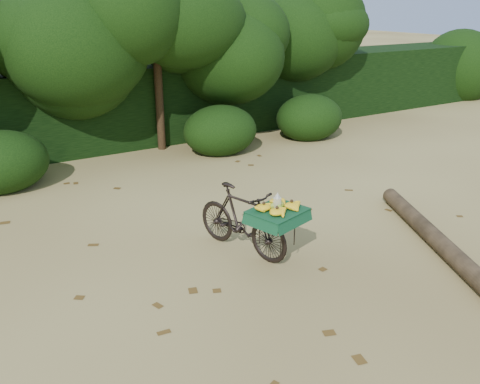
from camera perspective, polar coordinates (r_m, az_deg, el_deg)
ground at (r=7.27m, az=4.11°, el=-5.46°), size 80.00×80.00×0.00m
vendor_bicycle at (r=6.75m, az=0.32°, el=-3.09°), size 0.98×1.73×0.93m
fallen_log at (r=7.55m, az=21.05°, el=-4.84°), size 1.64×3.10×0.24m
hedge_backdrop at (r=12.41m, az=-13.03°, el=9.55°), size 26.00×1.80×1.80m
tree_row at (r=11.30m, az=-15.32°, el=13.95°), size 14.50×2.00×4.00m
bush_clumps at (r=10.87m, az=-6.86°, el=5.94°), size 8.80×1.70×0.90m
leaf_litter at (r=7.75m, az=1.34°, el=-3.62°), size 7.00×7.30×0.01m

